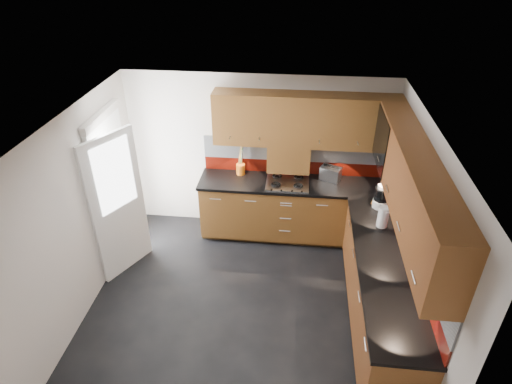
# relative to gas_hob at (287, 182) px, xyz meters

# --- Properties ---
(room) EXTENTS (4.00, 3.80, 2.64)m
(room) POSITION_rel_gas_hob_xyz_m (-0.45, -1.47, 0.54)
(room) COLOR black
(base_cabinets) EXTENTS (2.70, 3.20, 0.95)m
(base_cabinets) POSITION_rel_gas_hob_xyz_m (0.62, -0.75, -0.52)
(base_cabinets) COLOR #562F13
(base_cabinets) RESTS_ON room
(countertop) EXTENTS (2.72, 3.22, 0.04)m
(countertop) POSITION_rel_gas_hob_xyz_m (0.60, -0.77, -0.04)
(countertop) COLOR black
(countertop) RESTS_ON base_cabinets
(backsplash) EXTENTS (2.70, 3.20, 0.54)m
(backsplash) POSITION_rel_gas_hob_xyz_m (0.83, -0.54, 0.25)
(backsplash) COLOR maroon
(backsplash) RESTS_ON countertop
(upper_cabinets) EXTENTS (2.50, 3.20, 0.72)m
(upper_cabinets) POSITION_rel_gas_hob_xyz_m (0.78, -0.69, 0.88)
(upper_cabinets) COLOR #562F13
(upper_cabinets) RESTS_ON room
(extractor_hood) EXTENTS (0.60, 0.33, 0.40)m
(extractor_hood) POSITION_rel_gas_hob_xyz_m (0.00, 0.17, 0.32)
(extractor_hood) COLOR #562F13
(extractor_hood) RESTS_ON room
(glass_cabinet) EXTENTS (0.32, 0.80, 0.66)m
(glass_cabinet) POSITION_rel_gas_hob_xyz_m (1.26, -0.40, 0.91)
(glass_cabinet) COLOR black
(glass_cabinet) RESTS_ON room
(back_door) EXTENTS (0.42, 1.19, 2.04)m
(back_door) POSITION_rel_gas_hob_xyz_m (-2.23, -0.72, 0.08)
(back_door) COLOR white
(back_door) RESTS_ON room
(gas_hob) EXTENTS (0.61, 0.53, 0.05)m
(gas_hob) POSITION_rel_gas_hob_xyz_m (0.00, 0.00, 0.00)
(gas_hob) COLOR silver
(gas_hob) RESTS_ON countertop
(utensil_pot) EXTENTS (0.13, 0.13, 0.46)m
(utensil_pot) POSITION_rel_gas_hob_xyz_m (-0.70, 0.20, 0.08)
(utensil_pot) COLOR #C55F12
(utensil_pot) RESTS_ON countertop
(toaster) EXTENTS (0.33, 0.27, 0.21)m
(toaster) POSITION_rel_gas_hob_xyz_m (0.61, 0.18, 0.08)
(toaster) COLOR silver
(toaster) RESTS_ON countertop
(food_processor) EXTENTS (0.20, 0.20, 0.33)m
(food_processor) POSITION_rel_gas_hob_xyz_m (1.22, -0.48, 0.13)
(food_processor) COLOR white
(food_processor) RESTS_ON countertop
(paper_towel) EXTENTS (0.13, 0.13, 0.27)m
(paper_towel) POSITION_rel_gas_hob_xyz_m (1.19, -0.91, 0.12)
(paper_towel) COLOR white
(paper_towel) RESTS_ON countertop
(orange_cloth) EXTENTS (0.18, 0.17, 0.02)m
(orange_cloth) POSITION_rel_gas_hob_xyz_m (1.21, -0.39, -0.01)
(orange_cloth) COLOR orange
(orange_cloth) RESTS_ON countertop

